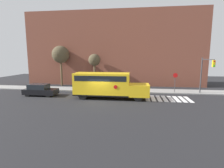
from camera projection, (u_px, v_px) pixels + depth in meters
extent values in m
plane|color=black|center=(100.00, 101.00, 20.52)|extent=(60.00, 60.00, 0.00)
cube|color=gray|center=(108.00, 90.00, 26.88)|extent=(44.00, 3.00, 0.15)
cube|color=brown|center=(114.00, 49.00, 32.26)|extent=(32.00, 4.00, 13.16)
cube|color=white|center=(147.00, 98.00, 21.73)|extent=(0.50, 3.20, 0.01)
cube|color=white|center=(153.00, 98.00, 21.64)|extent=(0.50, 3.20, 0.01)
cube|color=white|center=(159.00, 98.00, 21.54)|extent=(0.50, 3.20, 0.01)
cube|color=white|center=(165.00, 99.00, 21.45)|extent=(0.50, 3.20, 0.01)
cube|color=white|center=(171.00, 99.00, 21.36)|extent=(0.50, 3.20, 0.01)
cube|color=white|center=(176.00, 99.00, 21.26)|extent=(0.50, 3.20, 0.01)
cube|color=white|center=(182.00, 99.00, 21.17)|extent=(0.50, 3.20, 0.01)
cube|color=white|center=(189.00, 99.00, 21.08)|extent=(0.50, 3.20, 0.01)
cube|color=yellow|center=(102.00, 84.00, 21.50)|extent=(6.70, 2.50, 2.69)
cube|color=yellow|center=(139.00, 90.00, 20.99)|extent=(2.38, 2.50, 1.39)
cube|color=black|center=(102.00, 94.00, 21.69)|extent=(6.70, 2.54, 0.16)
cube|color=black|center=(102.00, 77.00, 21.37)|extent=(6.16, 2.53, 0.64)
cylinder|color=red|center=(116.00, 87.00, 20.01)|extent=(0.44, 0.02, 0.44)
cylinder|color=black|center=(138.00, 93.00, 22.16)|extent=(1.00, 0.30, 1.00)
cylinder|color=black|center=(138.00, 97.00, 20.05)|extent=(1.00, 0.30, 1.00)
cylinder|color=black|center=(88.00, 92.00, 23.04)|extent=(1.00, 0.30, 1.00)
cylinder|color=black|center=(83.00, 96.00, 20.92)|extent=(1.00, 0.30, 1.00)
cube|color=black|center=(41.00, 91.00, 23.06)|extent=(4.32, 1.80, 0.69)
cube|color=#1E2328|center=(39.00, 86.00, 22.99)|extent=(2.42, 1.66, 0.64)
cylinder|color=black|center=(54.00, 92.00, 23.67)|extent=(0.64, 0.22, 0.64)
cylinder|color=black|center=(48.00, 95.00, 22.14)|extent=(0.64, 0.22, 0.64)
cylinder|color=black|center=(34.00, 92.00, 24.05)|extent=(0.64, 0.22, 0.64)
cylinder|color=black|center=(27.00, 94.00, 22.52)|extent=(0.64, 0.22, 0.64)
cylinder|color=#38383A|center=(175.00, 84.00, 24.54)|extent=(0.07, 0.07, 2.58)
cylinder|color=red|center=(175.00, 75.00, 24.30)|extent=(0.64, 0.03, 0.64)
cylinder|color=#38383A|center=(201.00, 76.00, 23.89)|extent=(0.16, 0.16, 5.02)
cylinder|color=#38383A|center=(208.00, 59.00, 21.73)|extent=(0.10, 3.72, 0.10)
cube|color=yellow|center=(214.00, 64.00, 20.07)|extent=(0.28, 0.28, 0.80)
cylinder|color=red|center=(215.00, 61.00, 19.89)|extent=(0.18, 0.02, 0.18)
cylinder|color=#EAB214|center=(214.00, 64.00, 19.93)|extent=(0.18, 0.02, 0.18)
cylinder|color=green|center=(214.00, 66.00, 19.96)|extent=(0.18, 0.02, 0.18)
cylinder|color=brown|center=(95.00, 75.00, 30.11)|extent=(0.34, 0.34, 3.98)
sphere|color=#4C422D|center=(94.00, 60.00, 29.72)|extent=(2.04, 2.04, 2.04)
cylinder|color=brown|center=(61.00, 73.00, 31.03)|extent=(0.35, 0.35, 4.62)
sphere|color=#4C422D|center=(61.00, 54.00, 30.54)|extent=(3.01, 3.01, 3.01)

